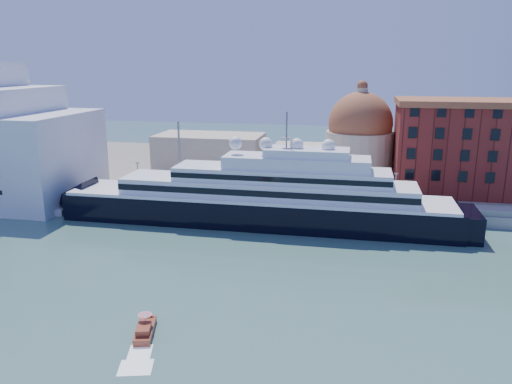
# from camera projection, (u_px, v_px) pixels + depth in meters

# --- Properties ---
(ground) EXTENTS (400.00, 400.00, 0.00)m
(ground) POSITION_uv_depth(u_px,v_px,m) (226.00, 263.00, 86.74)
(ground) COLOR #39635C
(ground) RESTS_ON ground
(quay) EXTENTS (180.00, 10.00, 2.50)m
(quay) POSITION_uv_depth(u_px,v_px,m) (262.00, 204.00, 118.67)
(quay) COLOR gray
(quay) RESTS_ON ground
(land) EXTENTS (260.00, 72.00, 2.00)m
(land) POSITION_uv_depth(u_px,v_px,m) (287.00, 170.00, 157.62)
(land) COLOR slate
(land) RESTS_ON ground
(quay_fence) EXTENTS (180.00, 0.10, 1.20)m
(quay_fence) POSITION_uv_depth(u_px,v_px,m) (259.00, 201.00, 113.94)
(quay_fence) COLOR slate
(quay_fence) RESTS_ON quay
(superyacht) EXTENTS (94.73, 13.13, 28.31)m
(superyacht) POSITION_uv_depth(u_px,v_px,m) (244.00, 201.00, 107.70)
(superyacht) COLOR black
(superyacht) RESTS_ON ground
(service_barge) EXTENTS (13.13, 7.12, 2.81)m
(service_barge) POSITION_uv_depth(u_px,v_px,m) (38.00, 211.00, 114.60)
(service_barge) COLOR white
(service_barge) RESTS_ON ground
(water_taxi) EXTENTS (3.69, 6.67, 3.01)m
(water_taxi) POSITION_uv_depth(u_px,v_px,m) (145.00, 329.00, 63.84)
(water_taxi) COLOR maroon
(water_taxi) RESTS_ON ground
(warehouse) EXTENTS (43.00, 19.00, 23.25)m
(warehouse) POSITION_uv_depth(u_px,v_px,m) (484.00, 147.00, 122.57)
(warehouse) COLOR maroon
(warehouse) RESTS_ON land
(church) EXTENTS (66.00, 18.00, 25.50)m
(church) POSITION_uv_depth(u_px,v_px,m) (301.00, 148.00, 137.51)
(church) COLOR beige
(church) RESTS_ON land
(lamp_posts) EXTENTS (120.80, 2.40, 18.00)m
(lamp_posts) POSITION_uv_depth(u_px,v_px,m) (208.00, 168.00, 117.31)
(lamp_posts) COLOR slate
(lamp_posts) RESTS_ON quay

